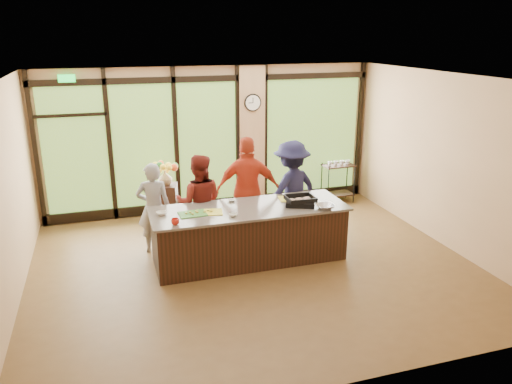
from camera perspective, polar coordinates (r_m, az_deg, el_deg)
floor at (r=8.20m, az=-0.16°, el=-8.54°), size 7.00×7.00×0.00m
ceiling at (r=7.37m, az=-0.18°, el=12.82°), size 7.00×7.00×0.00m
back_wall at (r=10.47m, az=-5.06°, el=5.97°), size 7.00×0.00×7.00m
left_wall at (r=7.46m, az=-26.81°, el=-0.87°), size 0.00×6.00×6.00m
right_wall at (r=9.27m, az=21.00°, el=3.28°), size 0.00×6.00×6.00m
window_wall at (r=10.48m, az=-4.11°, el=5.43°), size 6.90×0.12×3.00m
island_base at (r=8.28m, az=-0.78°, el=-4.93°), size 3.10×1.00×0.88m
countertop at (r=8.11m, az=-0.79°, el=-1.94°), size 3.20×1.10×0.04m
wall_clock at (r=10.43m, az=-0.38°, el=10.18°), size 0.36×0.04×0.36m
cook_left at (r=8.65m, az=-11.61°, el=-1.80°), size 0.63×0.47×1.58m
cook_midleft at (r=8.63m, az=-6.50°, el=-1.19°), size 0.97×0.84×1.69m
cook_midright at (r=8.86m, az=-0.90°, el=0.22°), size 1.21×0.74×1.92m
cook_right at (r=9.12m, az=4.06°, el=0.31°), size 1.32×1.02×1.80m
roasting_pan at (r=8.24m, az=5.09°, el=-1.23°), size 0.57×0.51×0.08m
mixing_bowl at (r=8.12m, az=7.90°, el=-1.66°), size 0.31×0.31×0.07m
cutting_board_left at (r=7.88m, az=-7.26°, el=-2.49°), size 0.44×0.34×0.01m
cutting_board_center at (r=7.92m, az=-5.33°, el=-2.32°), size 0.45×0.37×0.01m
cutting_board_right at (r=8.54m, az=4.05°, el=-0.75°), size 0.46×0.37×0.01m
prep_bowl_near at (r=7.92m, az=-10.78°, el=-2.41°), size 0.18×0.18×0.05m
prep_bowl_mid at (r=7.73m, az=-2.66°, el=-2.65°), size 0.14×0.14×0.04m
prep_bowl_far at (r=8.41m, az=-2.82°, el=-0.97°), size 0.16×0.16×0.03m
red_ramekin at (r=7.48m, az=-9.22°, el=-3.38°), size 0.16×0.16×0.10m
flower_stand at (r=9.93m, az=-10.16°, el=-1.44°), size 0.50×0.50×0.82m
flower_vase at (r=9.76m, az=-10.34°, el=1.60°), size 0.33×0.33×0.28m
bar_cart at (r=11.20m, az=9.35°, el=1.67°), size 0.70×0.42×0.94m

